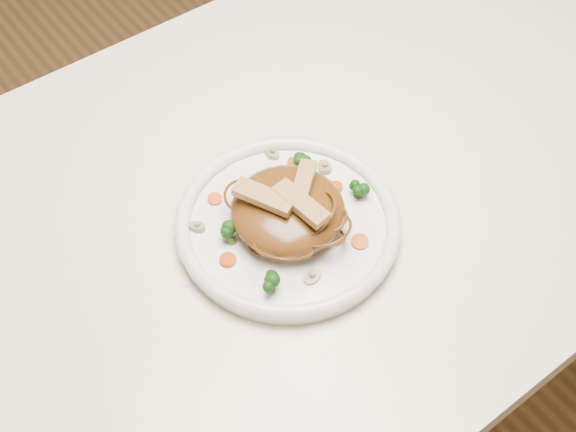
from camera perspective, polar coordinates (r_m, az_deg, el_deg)
ground at (r=1.68m, az=1.13°, el=-13.65°), size 4.00×4.00×0.00m
table at (r=1.12m, az=1.65°, el=0.02°), size 1.20×0.80×0.75m
plate at (r=0.97m, az=0.00°, el=-0.79°), size 0.38×0.38×0.02m
noodle_mound at (r=0.95m, az=-0.02°, el=0.49°), size 0.15×0.15×0.05m
chicken_a at (r=0.93m, az=1.19°, el=2.62°), size 0.06×0.06×0.01m
chicken_b at (r=0.92m, az=-1.84°, el=1.46°), size 0.06×0.08×0.01m
chicken_c at (r=0.91m, az=0.97°, el=0.96°), size 0.04×0.08×0.01m
broccoli_0 at (r=1.01m, az=0.97°, el=4.25°), size 0.03×0.03×0.03m
broccoli_1 at (r=0.94m, az=-4.33°, el=-1.29°), size 0.03×0.03×0.03m
broccoli_2 at (r=0.90m, az=-1.41°, el=-4.99°), size 0.03×0.03×0.03m
broccoli_3 at (r=0.99m, az=5.41°, el=2.04°), size 0.03×0.03×0.03m
carrot_0 at (r=1.03m, az=0.49°, el=3.99°), size 0.03×0.03×0.00m
carrot_1 at (r=0.93m, az=-4.55°, el=-3.31°), size 0.03×0.03×0.00m
carrot_2 at (r=1.00m, az=3.59°, el=2.22°), size 0.03×0.03×0.00m
carrot_3 at (r=0.99m, az=-5.54°, el=1.29°), size 0.02×0.02×0.00m
carrot_4 at (r=0.95m, az=5.44°, el=-1.95°), size 0.02×0.02×0.00m
mushroom_0 at (r=0.92m, az=1.83°, el=-4.55°), size 0.03×0.03×0.01m
mushroom_1 at (r=1.02m, az=2.78°, el=3.71°), size 0.03×0.03×0.01m
mushroom_2 at (r=0.97m, az=-6.86°, el=-0.81°), size 0.03×0.03×0.01m
mushroom_3 at (r=1.04m, az=-1.20°, el=4.77°), size 0.02×0.02×0.01m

